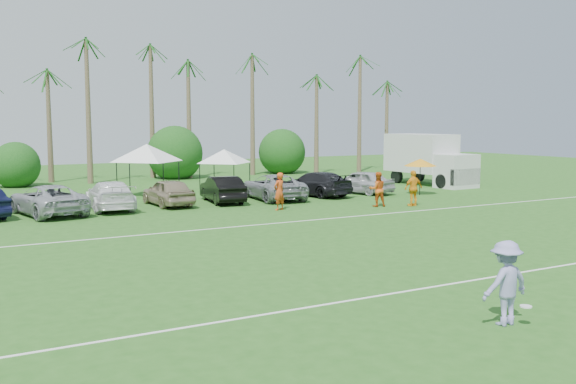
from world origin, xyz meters
TOP-DOWN VIEW (x-y plane):
  - ground at (0.00, 0.00)m, footprint 120.00×120.00m
  - field_lines at (0.00, 8.00)m, footprint 80.00×12.10m
  - palm_tree_4 at (-4.00, 38.00)m, footprint 2.40×2.40m
  - palm_tree_5 at (0.00, 38.00)m, footprint 2.40×2.40m
  - palm_tree_6 at (4.00, 38.00)m, footprint 2.40×2.40m
  - palm_tree_7 at (8.00, 38.00)m, footprint 2.40×2.40m
  - palm_tree_8 at (13.00, 38.00)m, footprint 2.40×2.40m
  - palm_tree_9 at (18.00, 38.00)m, footprint 2.40×2.40m
  - palm_tree_10 at (23.00, 38.00)m, footprint 2.40×2.40m
  - palm_tree_11 at (27.00, 38.00)m, footprint 2.40×2.40m
  - bush_tree_1 at (-6.00, 39.00)m, footprint 4.00×4.00m
  - bush_tree_2 at (6.00, 39.00)m, footprint 4.00×4.00m
  - bush_tree_3 at (16.00, 39.00)m, footprint 4.00×4.00m
  - sideline_player_a at (4.50, 17.76)m, footprint 0.83×0.69m
  - sideline_player_b at (9.80, 16.42)m, footprint 1.10×0.98m
  - sideline_player_c at (11.59, 15.58)m, footprint 1.16×0.50m
  - box_truck at (20.36, 24.25)m, footprint 3.00×7.20m
  - canopy_tent_left at (0.40, 27.24)m, footprint 4.61×4.61m
  - canopy_tent_right at (5.93, 28.12)m, footprint 3.93×3.93m
  - market_umbrella at (15.45, 19.53)m, footprint 2.04×2.04m
  - frisbee_player at (0.01, -1.30)m, footprint 1.26×0.82m
  - parked_car_2 at (-6.26, 21.79)m, footprint 3.45×5.74m
  - parked_car_3 at (-3.11, 22.23)m, footprint 2.55×5.31m
  - parked_car_4 at (0.05, 22.28)m, footprint 1.92×4.44m
  - parked_car_5 at (3.21, 22.17)m, footprint 2.17×4.70m
  - parked_car_6 at (6.36, 21.98)m, footprint 2.95×5.57m
  - parked_car_7 at (9.52, 22.33)m, footprint 3.04×5.45m
  - parked_car_8 at (12.68, 21.97)m, footprint 3.13×4.72m

SIDE VIEW (x-z plane):
  - ground at x=0.00m, z-range 0.00..0.00m
  - field_lines at x=0.00m, z-range 0.00..0.01m
  - parked_car_2 at x=-6.26m, z-range 0.00..1.49m
  - parked_car_3 at x=-3.11m, z-range 0.00..1.49m
  - parked_car_4 at x=0.05m, z-range 0.00..1.49m
  - parked_car_5 at x=3.21m, z-range 0.00..1.49m
  - parked_car_6 at x=6.36m, z-range 0.00..1.49m
  - parked_car_7 at x=9.52m, z-range 0.00..1.49m
  - parked_car_8 at x=12.68m, z-range 0.00..1.49m
  - sideline_player_b at x=9.80m, z-range 0.00..1.88m
  - frisbee_player at x=0.01m, z-range 0.00..1.93m
  - sideline_player_c at x=11.59m, z-range 0.00..1.96m
  - sideline_player_a at x=4.50m, z-range 0.00..1.96m
  - bush_tree_1 at x=-6.00m, z-range -0.20..3.80m
  - bush_tree_2 at x=6.00m, z-range -0.20..3.80m
  - bush_tree_3 at x=16.00m, z-range -0.20..3.80m
  - box_truck at x=20.36m, z-range 0.13..3.78m
  - market_umbrella at x=15.45m, z-range 0.90..3.17m
  - canopy_tent_right at x=5.93m, z-range 1.13..4.32m
  - canopy_tent_left at x=0.40m, z-range 1.33..5.06m
  - palm_tree_4 at x=-4.00m, z-range 3.03..11.93m
  - palm_tree_8 at x=13.00m, z-range 3.03..11.93m
  - palm_tree_5 at x=0.00m, z-range 3.40..13.30m
  - palm_tree_9 at x=18.00m, z-range 3.40..13.30m
  - palm_tree_6 at x=4.00m, z-range 3.76..14.66m
  - palm_tree_10 at x=23.00m, z-range 3.76..14.66m
  - palm_tree_7 at x=8.00m, z-range 4.11..16.01m
  - palm_tree_11 at x=27.00m, z-range 4.11..16.01m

